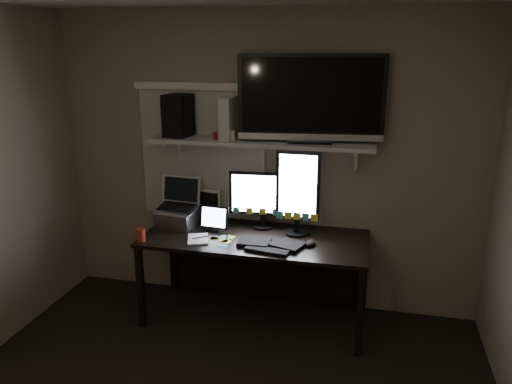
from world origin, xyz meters
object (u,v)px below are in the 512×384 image
(cup, at_px, (141,235))
(desk, at_px, (258,251))
(game_console, at_px, (229,118))
(speaker, at_px, (178,116))
(monitor_portrait, at_px, (298,192))
(keyboard, at_px, (270,244))
(mouse, at_px, (310,243))
(laptop, at_px, (176,203))
(monitor_landscape, at_px, (263,200))
(tv, at_px, (311,99))
(tablet, at_px, (214,218))

(cup, bearing_deg, desk, 25.69)
(game_console, height_order, speaker, speaker)
(monitor_portrait, relative_size, keyboard, 1.38)
(desk, distance_m, monitor_portrait, 0.62)
(keyboard, relative_size, mouse, 4.66)
(desk, bearing_deg, monitor_portrait, 4.54)
(laptop, relative_size, cup, 3.89)
(game_console, bearing_deg, monitor_portrait, -7.65)
(desk, bearing_deg, monitor_landscape, 82.78)
(tv, bearing_deg, game_console, 171.47)
(monitor_portrait, bearing_deg, speaker, 177.31)
(desk, distance_m, keyboard, 0.36)
(monitor_portrait, distance_m, tablet, 0.72)
(monitor_portrait, distance_m, tv, 0.74)
(monitor_portrait, distance_m, game_console, 0.82)
(laptop, relative_size, tv, 0.36)
(speaker, bearing_deg, game_console, 11.12)
(laptop, bearing_deg, monitor_portrait, 7.79)
(tablet, height_order, cup, tablet)
(monitor_landscape, distance_m, cup, 1.03)
(monitor_portrait, height_order, keyboard, monitor_portrait)
(mouse, distance_m, tablet, 0.83)
(game_console, bearing_deg, mouse, -22.68)
(mouse, bearing_deg, speaker, -177.42)
(cup, height_order, speaker, speaker)
(desk, height_order, tablet, tablet)
(monitor_landscape, relative_size, game_console, 1.68)
(cup, distance_m, tv, 1.69)
(desk, height_order, keyboard, keyboard)
(keyboard, distance_m, tv, 1.15)
(desk, xyz_separation_m, monitor_portrait, (0.32, 0.03, 0.53))
(mouse, distance_m, tv, 1.10)
(game_console, xyz_separation_m, speaker, (-0.42, -0.02, 0.01))
(monitor_landscape, distance_m, speaker, 0.98)
(desk, relative_size, tv, 1.61)
(tablet, bearing_deg, speaker, 160.95)
(tv, bearing_deg, monitor_portrait, -147.65)
(keyboard, xyz_separation_m, tv, (0.23, 0.35, 1.07))
(desk, xyz_separation_m, speaker, (-0.69, 0.09, 1.10))
(laptop, relative_size, speaker, 1.16)
(speaker, bearing_deg, mouse, -5.09)
(monitor_portrait, distance_m, keyboard, 0.47)
(monitor_landscape, relative_size, keyboard, 1.10)
(desk, xyz_separation_m, mouse, (0.46, -0.20, 0.20))
(keyboard, relative_size, game_console, 1.53)
(mouse, bearing_deg, monitor_landscape, 162.04)
(keyboard, height_order, tv, tv)
(tablet, distance_m, tv, 1.24)
(desk, relative_size, mouse, 16.46)
(game_console, bearing_deg, desk, -20.96)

